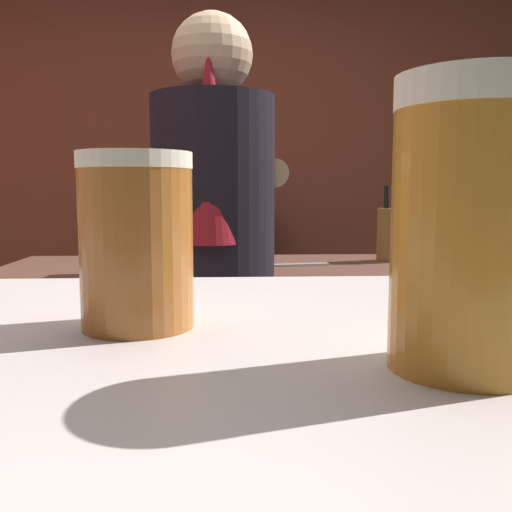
# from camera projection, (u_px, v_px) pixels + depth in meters

# --- Properties ---
(wall_back) EXTENTS (5.20, 0.10, 2.70)m
(wall_back) POSITION_uv_depth(u_px,v_px,m) (212.00, 165.00, 3.55)
(wall_back) COLOR brown
(wall_back) RESTS_ON ground
(prep_counter) EXTENTS (2.10, 0.60, 0.92)m
(prep_counter) POSITION_uv_depth(u_px,v_px,m) (295.00, 386.00, 2.10)
(prep_counter) COLOR brown
(prep_counter) RESTS_ON ground
(back_shelf) EXTENTS (0.96, 0.36, 1.09)m
(back_shelf) POSITION_uv_depth(u_px,v_px,m) (192.00, 298.00, 3.36)
(back_shelf) COLOR #3A313C
(back_shelf) RESTS_ON ground
(bartender) EXTENTS (0.44, 0.52, 1.67)m
(bartender) POSITION_uv_depth(u_px,v_px,m) (214.00, 272.00, 1.58)
(bartender) COLOR #2D2F38
(bartender) RESTS_ON ground
(knife_block) EXTENTS (0.10, 0.08, 0.28)m
(knife_block) POSITION_uv_depth(u_px,v_px,m) (393.00, 233.00, 2.13)
(knife_block) COLOR olive
(knife_block) RESTS_ON prep_counter
(mixing_bowl) EXTENTS (0.17, 0.17, 0.05)m
(mixing_bowl) POSITION_uv_depth(u_px,v_px,m) (192.00, 262.00, 1.94)
(mixing_bowl) COLOR slate
(mixing_bowl) RESTS_ON prep_counter
(chefs_knife) EXTENTS (0.24, 0.07, 0.01)m
(chefs_knife) POSITION_uv_depth(u_px,v_px,m) (296.00, 265.00, 2.00)
(chefs_knife) COLOR silver
(chefs_knife) RESTS_ON prep_counter
(pint_glass_near) EXTENTS (0.08, 0.08, 0.12)m
(pint_glass_near) POSITION_uv_depth(u_px,v_px,m) (137.00, 241.00, 0.39)
(pint_glass_near) COLOR #AE652A
(pint_glass_near) RESTS_ON bar_counter
(pint_glass_far) EXTENTS (0.08, 0.08, 0.16)m
(pint_glass_far) POSITION_uv_depth(u_px,v_px,m) (469.00, 226.00, 0.30)
(pint_glass_far) COLOR #C07E28
(pint_glass_far) RESTS_ON bar_counter
(bottle_olive_oil) EXTENTS (0.05, 0.05, 0.18)m
(bottle_olive_oil) POSITION_uv_depth(u_px,v_px,m) (165.00, 195.00, 3.21)
(bottle_olive_oil) COLOR black
(bottle_olive_oil) RESTS_ON back_shelf
(bottle_vinegar) EXTENTS (0.07, 0.07, 0.22)m
(bottle_vinegar) POSITION_uv_depth(u_px,v_px,m) (242.00, 192.00, 3.33)
(bottle_vinegar) COLOR #3B5F9A
(bottle_vinegar) RESTS_ON back_shelf
(bottle_hot_sauce) EXTENTS (0.06, 0.06, 0.25)m
(bottle_hot_sauce) POSITION_uv_depth(u_px,v_px,m) (210.00, 190.00, 3.30)
(bottle_hot_sauce) COLOR #D1CC79
(bottle_hot_sauce) RESTS_ON back_shelf
(bottle_soy) EXTENTS (0.07, 0.07, 0.25)m
(bottle_soy) POSITION_uv_depth(u_px,v_px,m) (153.00, 191.00, 3.33)
(bottle_soy) COLOR #D8D475
(bottle_soy) RESTS_ON back_shelf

